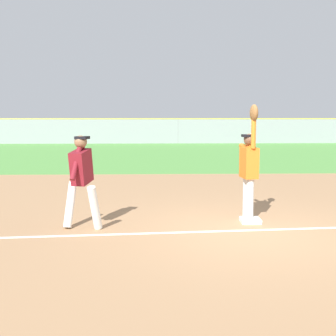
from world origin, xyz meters
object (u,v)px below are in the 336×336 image
fielder (249,164)px  parked_car_blue (299,131)px  parked_car_white (72,132)px  runner (82,175)px  baseball (251,135)px  parked_car_black (221,131)px  parked_car_red (154,132)px  first_base (250,220)px

fielder → parked_car_blue: bearing=-116.8°
parked_car_white → parked_car_blue: size_ratio=1.01×
runner → baseball: (3.25, 0.77, 0.68)m
parked_car_white → parked_car_blue: bearing=-2.1°
parked_car_white → baseball: bearing=-75.3°
baseball → parked_car_black: (3.29, 25.62, -1.00)m
baseball → parked_car_red: 25.53m
parked_car_white → parked_car_red: (6.28, -0.00, 0.00)m
parked_car_black → baseball: bearing=-93.4°
fielder → parked_car_red: fielder is taller
first_base → parked_car_red: 25.90m
baseball → parked_car_white: baseball is taller
first_base → baseball: (0.06, 0.39, 1.64)m
baseball → parked_car_black: baseball is taller
baseball → parked_car_red: size_ratio=0.02×
parked_car_white → parked_car_blue: same height
first_base → parked_car_blue: (9.56, 26.16, 0.63)m
runner → parked_car_red: runner is taller
runner → parked_car_black: size_ratio=0.38×
baseball → parked_car_blue: baseball is taller
parked_car_black → parked_car_red: bearing=-174.1°
fielder → parked_car_white: (-8.14, 25.66, -0.45)m
first_base → baseball: baseball is taller
parked_car_white → parked_car_blue: 17.72m
fielder → runner: bearing=3.3°
first_base → parked_car_blue: parked_car_blue is taller
runner → parked_car_white: size_ratio=0.38×
fielder → parked_car_blue: size_ratio=0.51×
parked_car_red → parked_car_blue: same height
parked_car_white → parked_car_black: (11.50, 0.17, 0.00)m
parked_car_red → parked_car_black: bearing=-2.5°
fielder → parked_car_red: (-1.87, 25.66, -0.45)m
fielder → parked_car_black: fielder is taller
fielder → parked_car_blue: (9.57, 25.99, -0.45)m
parked_car_red → parked_car_blue: size_ratio=1.02×
parked_car_white → fielder: bearing=-75.5°
parked_car_white → runner: bearing=-82.4°
fielder → runner: (-3.18, -0.56, -0.12)m
runner → baseball: size_ratio=23.24×
fielder → parked_car_white: 26.93m
parked_car_red → parked_car_black: size_ratio=1.00×
fielder → baseball: bearing=-113.2°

